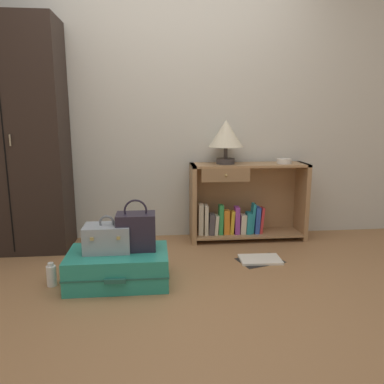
{
  "coord_description": "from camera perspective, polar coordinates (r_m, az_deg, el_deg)",
  "views": [
    {
      "loc": [
        -0.15,
        -2.15,
        1.17
      ],
      "look_at": [
        0.14,
        0.89,
        0.55
      ],
      "focal_mm": 35.28,
      "sensor_mm": 36.0,
      "label": 1
    }
  ],
  "objects": [
    {
      "name": "ground_plane",
      "position": [
        2.45,
        -1.4,
        -17.01
      ],
      "size": [
        9.0,
        9.0,
        0.0
      ],
      "primitive_type": "plane",
      "color": "#9E7047"
    },
    {
      "name": "wardrobe",
      "position": [
        3.56,
        -25.29,
        7.32
      ],
      "size": [
        0.84,
        0.47,
        1.96
      ],
      "color": "black",
      "rests_on": "ground_plane"
    },
    {
      "name": "bottle",
      "position": [
        2.86,
        -20.48,
        -11.7
      ],
      "size": [
        0.07,
        0.07,
        0.17
      ],
      "color": "white",
      "rests_on": "ground_plane"
    },
    {
      "name": "handbag",
      "position": [
        2.72,
        -8.45,
        -5.83
      ],
      "size": [
        0.27,
        0.18,
        0.36
      ],
      "color": "#231E2D",
      "rests_on": "suitcase_large"
    },
    {
      "name": "suitcase_large",
      "position": [
        2.77,
        -11.07,
        -11.09
      ],
      "size": [
        0.71,
        0.47,
        0.23
      ],
      "color": "teal",
      "rests_on": "ground_plane"
    },
    {
      "name": "train_case",
      "position": [
        2.74,
        -12.67,
        -6.77
      ],
      "size": [
        0.32,
        0.22,
        0.26
      ],
      "color": "#8E99A3",
      "rests_on": "suitcase_large"
    },
    {
      "name": "bowl",
      "position": [
        3.62,
        13.75,
        4.56
      ],
      "size": [
        0.14,
        0.14,
        0.05
      ],
      "primitive_type": "cylinder",
      "color": "silver",
      "rests_on": "bookshelf"
    },
    {
      "name": "open_book_on_floor",
      "position": [
        3.19,
        10.26,
        -10.03
      ],
      "size": [
        0.41,
        0.33,
        0.02
      ],
      "color": "white",
      "rests_on": "ground_plane"
    },
    {
      "name": "bookshelf",
      "position": [
        3.63,
        7.73,
        -1.78
      ],
      "size": [
        1.09,
        0.32,
        0.73
      ],
      "color": "#A37A51",
      "rests_on": "ground_plane"
    },
    {
      "name": "back_wall",
      "position": [
        3.65,
        -3.3,
        13.51
      ],
      "size": [
        6.4,
        0.1,
        2.6
      ],
      "primitive_type": "cube",
      "color": "beige",
      "rests_on": "ground_plane"
    },
    {
      "name": "table_lamp",
      "position": [
        3.5,
        5.15,
        8.57
      ],
      "size": [
        0.32,
        0.32,
        0.4
      ],
      "color": "#3D3838",
      "rests_on": "bookshelf"
    }
  ]
}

